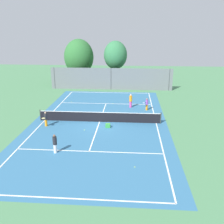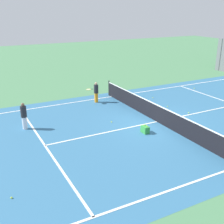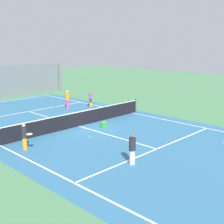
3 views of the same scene
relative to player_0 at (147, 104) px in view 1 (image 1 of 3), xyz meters
name	(u,v)px [view 1 (image 1 of 3)]	position (x,y,z in m)	size (l,w,h in m)	color
ground_plane	(100,122)	(-4.77, -4.14, -0.71)	(80.00, 80.00, 0.00)	#4C8456
court_surface	(100,122)	(-4.77, -4.14, -0.71)	(13.00, 25.00, 0.01)	teal
tennis_net	(100,117)	(-4.77, -4.14, -0.20)	(11.90, 0.10, 1.10)	#333833
perimeter_fence	(111,79)	(-4.77, 9.86, 0.89)	(18.00, 0.12, 3.20)	slate
tree_0	(79,57)	(-10.24, 13.74, 3.63)	(4.70, 4.60, 7.17)	brown
tree_1	(115,55)	(-4.28, 12.43, 4.08)	(3.56, 3.48, 6.95)	brown
player_0	(147,104)	(0.00, 0.00, 0.00)	(0.74, 0.79, 1.37)	orange
player_1	(46,119)	(-9.62, -5.67, 0.01)	(0.34, 0.87, 1.39)	orange
player_2	(55,143)	(-7.21, -10.92, 0.03)	(0.31, 0.31, 1.44)	silver
player_3	(131,101)	(-1.78, 0.95, 0.09)	(0.33, 0.33, 1.56)	#D14799
ball_crate	(108,126)	(-3.82, -5.59, -0.53)	(0.44, 0.28, 0.43)	green
tennis_ball_0	(84,130)	(-5.86, -6.46, -0.68)	(0.07, 0.07, 0.07)	#CCE533
tennis_ball_1	(135,167)	(-1.40, -12.60, -0.68)	(0.07, 0.07, 0.07)	#CCE533
tennis_ball_2	(67,113)	(-8.60, -1.69, -0.68)	(0.07, 0.07, 0.07)	#CCE533
tennis_ball_3	(113,103)	(-3.93, 2.27, -0.68)	(0.07, 0.07, 0.07)	#CCE533
tennis_ball_4	(100,113)	(-4.99, -1.61, -0.68)	(0.07, 0.07, 0.07)	#CCE533
tennis_ball_5	(72,102)	(-9.13, 2.70, -0.68)	(0.07, 0.07, 0.07)	#CCE533
tennis_ball_6	(86,114)	(-6.54, -2.00, -0.68)	(0.07, 0.07, 0.07)	#CCE533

